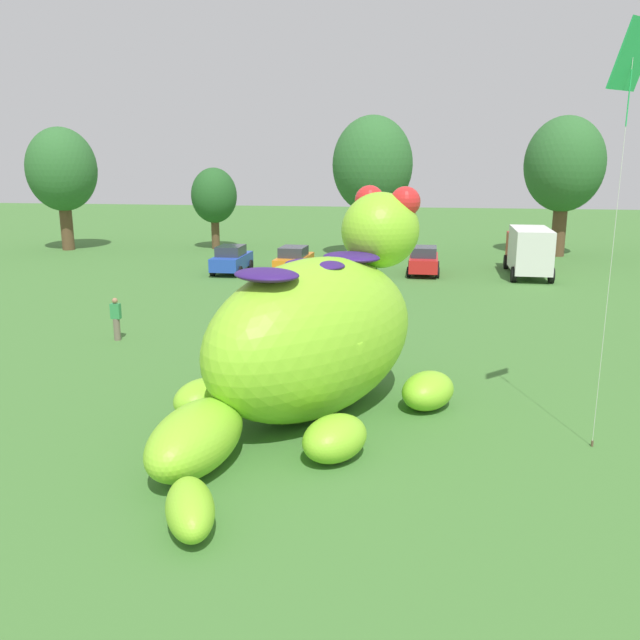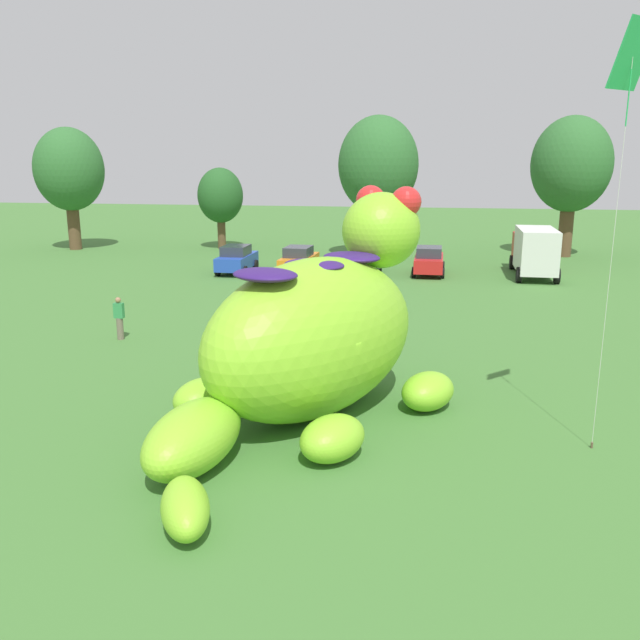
# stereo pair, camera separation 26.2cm
# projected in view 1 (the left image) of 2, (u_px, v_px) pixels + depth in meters

# --- Properties ---
(ground_plane) EXTENTS (160.00, 160.00, 0.00)m
(ground_plane) POSITION_uv_depth(u_px,v_px,m) (321.00, 416.00, 18.68)
(ground_plane) COLOR #427533
(giant_inflatable_creature) EXTENTS (8.27, 12.23, 6.21)m
(giant_inflatable_creature) POSITION_uv_depth(u_px,v_px,m) (315.00, 335.00, 18.43)
(giant_inflatable_creature) COLOR #8CD12D
(giant_inflatable_creature) RESTS_ON ground
(car_blue) EXTENTS (1.96, 4.11, 1.72)m
(car_blue) POSITION_uv_depth(u_px,v_px,m) (232.00, 259.00, 41.44)
(car_blue) COLOR #2347B7
(car_blue) RESTS_ON ground
(car_orange) EXTENTS (2.10, 4.18, 1.72)m
(car_orange) POSITION_uv_depth(u_px,v_px,m) (294.00, 260.00, 40.99)
(car_orange) COLOR orange
(car_orange) RESTS_ON ground
(car_silver) EXTENTS (1.96, 4.11, 1.72)m
(car_silver) POSITION_uv_depth(u_px,v_px,m) (360.00, 260.00, 40.93)
(car_silver) COLOR #B7BABF
(car_silver) RESTS_ON ground
(car_red) EXTENTS (1.99, 4.13, 1.72)m
(car_red) POSITION_uv_depth(u_px,v_px,m) (424.00, 260.00, 40.95)
(car_red) COLOR red
(car_red) RESTS_ON ground
(box_truck) EXTENTS (2.45, 6.44, 2.95)m
(box_truck) POSITION_uv_depth(u_px,v_px,m) (529.00, 250.00, 40.26)
(box_truck) COLOR #B2231E
(box_truck) RESTS_ON ground
(tree_far_left) EXTENTS (5.22, 5.22, 9.27)m
(tree_far_left) POSITION_uv_depth(u_px,v_px,m) (62.00, 170.00, 50.52)
(tree_far_left) COLOR brown
(tree_far_left) RESTS_ON ground
(tree_left) EXTENTS (3.53, 3.53, 6.26)m
(tree_left) POSITION_uv_depth(u_px,v_px,m) (214.00, 196.00, 51.63)
(tree_left) COLOR brown
(tree_left) RESTS_ON ground
(tree_mid_left) EXTENTS (5.56, 5.56, 9.87)m
(tree_mid_left) POSITION_uv_depth(u_px,v_px,m) (372.00, 166.00, 46.14)
(tree_mid_left) COLOR brown
(tree_mid_left) RESTS_ON ground
(tree_centre_left) EXTENTS (5.58, 5.58, 9.90)m
(tree_centre_left) POSITION_uv_depth(u_px,v_px,m) (564.00, 165.00, 47.18)
(tree_centre_left) COLOR brown
(tree_centre_left) RESTS_ON ground
(spectator_near_inflatable) EXTENTS (0.38, 0.26, 1.71)m
(spectator_near_inflatable) POSITION_uv_depth(u_px,v_px,m) (116.00, 319.00, 26.18)
(spectator_near_inflatable) COLOR #726656
(spectator_near_inflatable) RESTS_ON ground
(tethered_flying_kite) EXTENTS (1.13, 1.13, 9.95)m
(tethered_flying_kite) POSITION_uv_depth(u_px,v_px,m) (632.00, 63.00, 14.54)
(tethered_flying_kite) COLOR brown
(tethered_flying_kite) RESTS_ON ground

